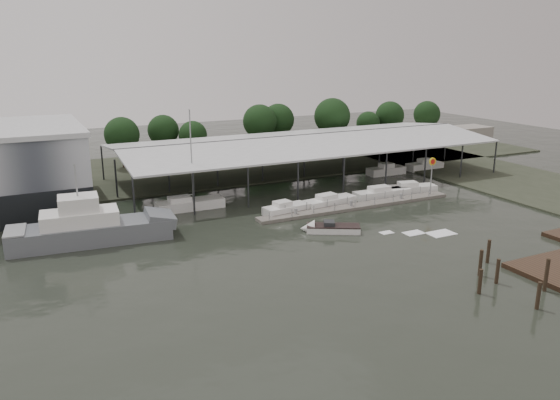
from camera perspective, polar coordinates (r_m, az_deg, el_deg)
name	(u,v)px	position (r m, az deg, el deg)	size (l,w,h in m)	color
ground	(289,251)	(55.59, 0.99, -5.38)	(200.00, 200.00, 0.00)	#252A22
land_strip_far	(175,170)	(93.40, -10.88, 3.10)	(140.00, 30.00, 0.30)	#373C2D
land_strip_east	(522,183)	(90.96, 23.95, 1.68)	(20.00, 60.00, 0.30)	#373C2D
covered_boat_shed	(305,139)	(85.72, 2.58, 6.36)	(58.24, 24.00, 6.96)	silver
floating_dock	(357,206)	(71.01, 8.09, -0.65)	(28.00, 2.00, 1.40)	slate
shell_fuel_sign	(432,169)	(77.36, 15.60, 3.12)	(1.10, 0.18, 5.55)	gray
distant_commercial_buildings	(437,134)	(124.23, 16.08, 6.66)	(22.00, 8.00, 4.00)	gray
grey_trawler	(92,228)	(60.90, -19.05, -2.79)	(17.31, 5.87, 8.84)	#5A5F64
white_sailboat	(189,204)	(70.58, -9.47, -0.43)	(8.59, 2.61, 12.86)	white
speedboat_underway	(328,228)	(61.39, 5.06, -2.98)	(16.14, 9.70, 2.00)	white
moored_cruiser_0	(286,209)	(67.77, 0.58, -0.93)	(6.08, 3.02, 1.70)	white
moored_cruiser_1	(329,201)	(71.29, 5.18, -0.15)	(7.57, 3.14, 1.70)	white
moored_cruiser_2	(382,193)	(76.32, 10.56, 0.70)	(8.33, 2.51, 1.70)	white
moored_cruiser_3	(410,189)	(79.66, 13.41, 1.17)	(7.74, 3.82, 1.70)	white
mooring_pilings	(505,275)	(51.52, 22.46, -7.28)	(6.21, 9.11, 3.53)	#35271A
horizon_tree_line	(294,122)	(106.95, 1.42, 8.18)	(71.74, 12.17, 10.55)	black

